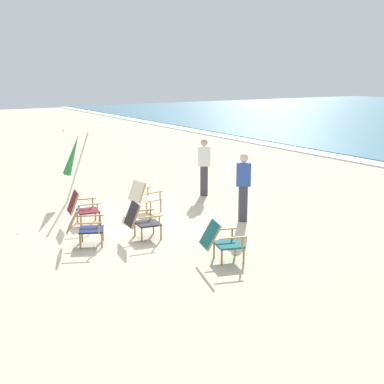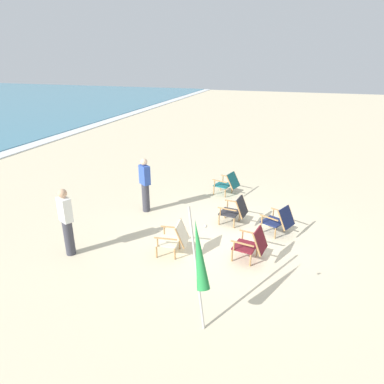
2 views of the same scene
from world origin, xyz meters
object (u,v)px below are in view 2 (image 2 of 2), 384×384
object	(u,v)px
beach_chair_mid_center	(174,238)
person_near_chairs	(67,222)
umbrella_furled_green	(199,255)
beach_chair_front_right	(279,220)
beach_chair_front_left	(228,183)
beach_chair_back_left	(235,210)
beach_chair_far_center	(252,244)
person_by_waterline	(145,185)

from	to	relation	value
beach_chair_mid_center	person_near_chairs	bearing A→B (deg)	108.08
umbrella_furled_green	beach_chair_front_right	bearing A→B (deg)	-16.61
beach_chair_front_right	person_near_chairs	bearing A→B (deg)	118.46
umbrella_furled_green	beach_chair_front_left	bearing A→B (deg)	7.64
beach_chair_front_left	person_near_chairs	size ratio (longest dim) A/B	0.54
beach_chair_front_left	beach_chair_mid_center	bearing A→B (deg)	174.71
beach_chair_front_left	umbrella_furled_green	xyz separation A→B (m)	(-5.85, -0.79, 0.88)
beach_chair_mid_center	beach_chair_back_left	size ratio (longest dim) A/B	1.00
umbrella_furled_green	person_near_chairs	xyz separation A→B (m)	(1.11, 3.47, -0.46)
beach_chair_far_center	beach_chair_back_left	size ratio (longest dim) A/B	1.00
beach_chair_back_left	person_near_chairs	world-z (taller)	person_near_chairs
beach_chair_front_left	beach_chair_back_left	world-z (taller)	beach_chair_back_left
beach_chair_mid_center	umbrella_furled_green	xyz separation A→B (m)	(-1.86, -1.15, 0.87)
umbrella_furled_green	person_near_chairs	distance (m)	3.67
beach_chair_back_left	umbrella_furled_green	world-z (taller)	umbrella_furled_green
person_by_waterline	beach_chair_mid_center	bearing A→B (deg)	-140.15
person_near_chairs	person_by_waterline	xyz separation A→B (m)	(2.74, -0.66, 0.00)
beach_chair_far_center	beach_chair_front_right	distance (m)	1.50
beach_chair_mid_center	beach_chair_front_right	xyz separation A→B (m)	(1.70, -2.22, -0.00)
beach_chair_far_center	beach_chair_front_left	size ratio (longest dim) A/B	0.91
beach_chair_far_center	beach_chair_back_left	distance (m)	1.81
beach_chair_mid_center	beach_chair_far_center	bearing A→B (deg)	-80.90
umbrella_furled_green	person_near_chairs	size ratio (longest dim) A/B	1.22
beach_chair_front_right	person_near_chairs	size ratio (longest dim) A/B	0.56
beach_chair_back_left	beach_chair_mid_center	bearing A→B (deg)	152.16
person_near_chairs	beach_chair_mid_center	bearing A→B (deg)	-71.92
beach_chair_mid_center	beach_chair_front_left	world-z (taller)	beach_chair_mid_center
beach_chair_front_left	person_near_chairs	bearing A→B (deg)	150.53
beach_chair_front_left	person_by_waterline	distance (m)	2.88
beach_chair_back_left	umbrella_furled_green	distance (m)	3.91
beach_chair_mid_center	beach_chair_front_right	size ratio (longest dim) A/B	0.89
beach_chair_back_left	person_by_waterline	size ratio (longest dim) A/B	0.50
beach_chair_front_right	beach_chair_far_center	bearing A→B (deg)	161.50
beach_chair_far_center	person_by_waterline	xyz separation A→B (m)	(1.70, 3.40, 0.41)
beach_chair_front_left	beach_chair_front_right	bearing A→B (deg)	-141.07
beach_chair_far_center	beach_chair_front_right	xyz separation A→B (m)	(1.42, -0.48, -0.00)
beach_chair_mid_center	person_near_chairs	xyz separation A→B (m)	(-0.75, 2.31, 0.41)
beach_chair_front_left	person_near_chairs	world-z (taller)	person_near_chairs
beach_chair_back_left	umbrella_furled_green	size ratio (longest dim) A/B	0.41
person_near_chairs	beach_chair_far_center	bearing A→B (deg)	-75.70
beach_chair_far_center	person_near_chairs	xyz separation A→B (m)	(-1.03, 4.05, 0.41)
beach_chair_far_center	beach_chair_mid_center	world-z (taller)	same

